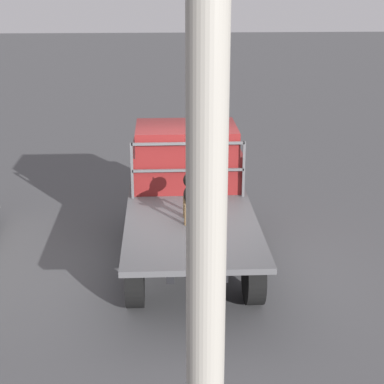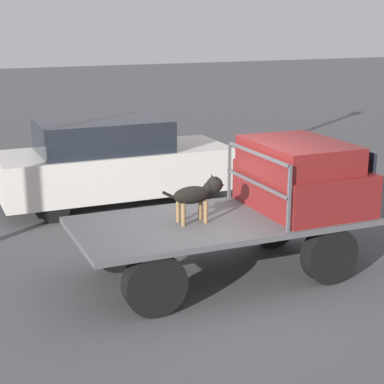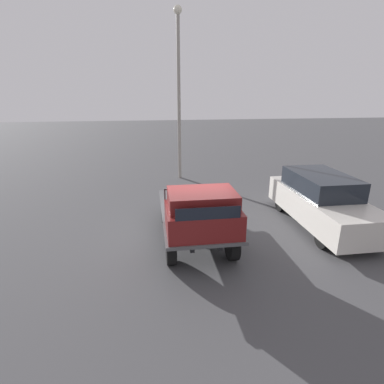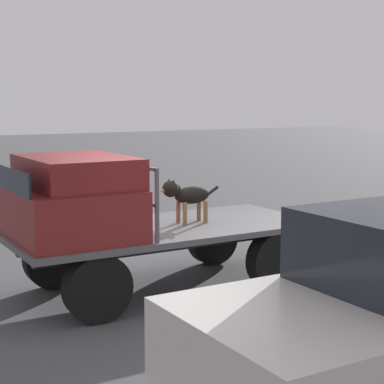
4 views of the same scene
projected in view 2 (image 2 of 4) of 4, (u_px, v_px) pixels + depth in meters
name	position (u px, v px, depth m)	size (l,w,h in m)	color
ground_plane	(221.00, 276.00, 9.28)	(80.00, 80.00, 0.00)	#474749
flatbed_truck	(221.00, 235.00, 9.11)	(4.19, 1.91, 0.88)	black
truck_cab	(302.00, 177.00, 9.41)	(1.43, 1.79, 1.01)	maroon
truck_headboard	(257.00, 174.00, 9.10)	(0.04, 1.79, 0.90)	#4C4C4F
dog	(199.00, 193.00, 8.79)	(0.93, 0.24, 0.65)	brown
parked_sedan	(112.00, 162.00, 12.63)	(4.50, 1.72, 1.70)	black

